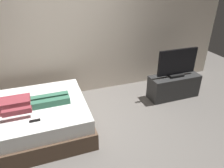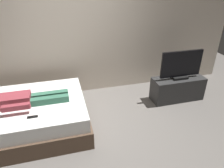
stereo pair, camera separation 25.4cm
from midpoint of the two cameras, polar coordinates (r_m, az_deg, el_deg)
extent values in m
plane|color=slate|center=(3.61, -3.34, -13.91)|extent=(10.00, 10.00, 0.00)
cube|color=beige|center=(4.47, -3.15, 14.84)|extent=(6.40, 0.10, 2.80)
cube|color=brown|center=(3.86, -20.51, -9.89)|extent=(2.05, 1.53, 0.30)
cube|color=white|center=(3.71, -21.19, -6.56)|extent=(1.97, 1.45, 0.24)
cube|color=#993842|center=(3.60, -23.36, -4.17)|extent=(0.48, 0.28, 0.18)
cube|color=#387056|center=(3.49, -14.65, -4.33)|extent=(0.60, 0.11, 0.11)
cube|color=#387056|center=(3.63, -14.74, -3.03)|extent=(0.60, 0.11, 0.11)
cube|color=#993842|center=(3.33, -22.95, -5.94)|extent=(0.40, 0.08, 0.08)
cube|color=black|center=(3.25, -18.95, -8.65)|extent=(0.15, 0.04, 0.02)
cube|color=#2D2D2D|center=(4.67, 19.03, -1.24)|extent=(1.10, 0.40, 0.50)
cube|color=black|center=(4.55, 19.55, 1.79)|extent=(0.32, 0.20, 0.05)
cube|color=black|center=(4.44, 20.15, 5.21)|extent=(0.88, 0.05, 0.54)
camera|label=1|loc=(0.13, -88.02, 1.04)|focal=33.22mm
camera|label=2|loc=(0.13, 91.98, -1.04)|focal=33.22mm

